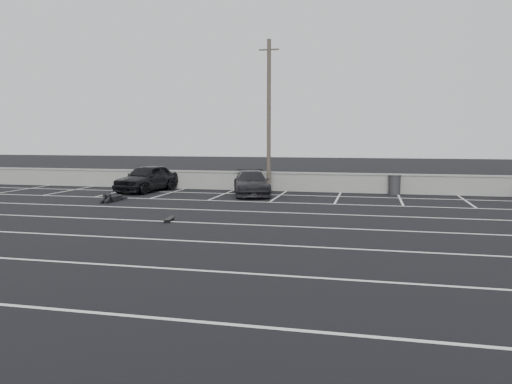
% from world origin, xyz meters
% --- Properties ---
extents(ground, '(120.00, 120.00, 0.00)m').
position_xyz_m(ground, '(0.00, 0.00, 0.00)').
color(ground, black).
rests_on(ground, ground).
extents(seawall, '(50.00, 0.45, 1.06)m').
position_xyz_m(seawall, '(0.00, 14.00, 0.55)').
color(seawall, gray).
rests_on(seawall, ground).
extents(stall_lines, '(36.00, 20.05, 0.01)m').
position_xyz_m(stall_lines, '(-0.08, 4.41, 0.00)').
color(stall_lines, silver).
rests_on(stall_lines, ground).
extents(car_left, '(2.49, 4.64, 1.50)m').
position_xyz_m(car_left, '(-6.52, 12.00, 0.75)').
color(car_left, black).
rests_on(car_left, ground).
extents(car_right, '(2.97, 4.69, 1.27)m').
position_xyz_m(car_right, '(-0.47, 11.61, 0.63)').
color(car_right, black).
rests_on(car_right, ground).
extents(utility_pole, '(1.09, 0.22, 8.19)m').
position_xyz_m(utility_pole, '(0.12, 13.20, 4.15)').
color(utility_pole, '#4C4238').
rests_on(utility_pole, ground).
extents(trash_bin, '(0.81, 0.81, 1.02)m').
position_xyz_m(trash_bin, '(6.81, 13.60, 0.52)').
color(trash_bin, '#29292C').
rests_on(trash_bin, ground).
extents(person, '(1.15, 2.43, 0.47)m').
position_xyz_m(person, '(-6.29, 8.00, 0.23)').
color(person, black).
rests_on(person, ground).
extents(skateboard, '(0.30, 0.81, 0.10)m').
position_xyz_m(skateboard, '(-1.49, 3.10, 0.07)').
color(skateboard, black).
rests_on(skateboard, ground).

